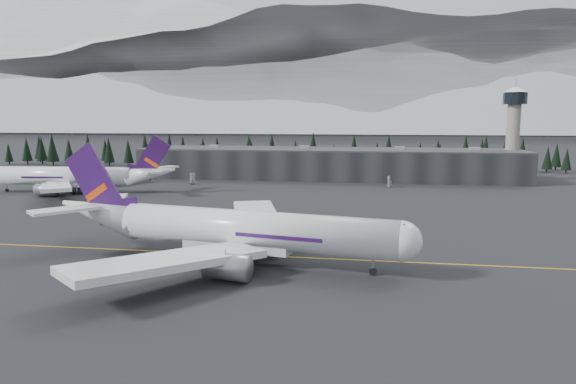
% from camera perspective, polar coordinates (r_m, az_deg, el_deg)
% --- Properties ---
extents(ground, '(1400.00, 1400.00, 0.00)m').
position_cam_1_polar(ground, '(98.76, -1.89, -6.83)').
color(ground, black).
rests_on(ground, ground).
extents(taxiline, '(400.00, 0.40, 0.02)m').
position_cam_1_polar(taxiline, '(96.86, -2.12, -7.13)').
color(taxiline, gold).
rests_on(taxiline, ground).
extents(terminal, '(160.00, 30.00, 12.60)m').
position_cam_1_polar(terminal, '(220.16, 4.42, 3.19)').
color(terminal, black).
rests_on(terminal, ground).
extents(control_tower, '(10.00, 10.00, 37.70)m').
position_cam_1_polar(control_tower, '(228.60, 23.77, 7.00)').
color(control_tower, gray).
rests_on(control_tower, ground).
extents(treeline, '(360.00, 20.00, 15.00)m').
position_cam_1_polar(treeline, '(256.84, 5.14, 4.18)').
color(treeline, black).
rests_on(treeline, ground).
extents(mountain_ridge, '(4400.00, 900.00, 420.00)m').
position_cam_1_polar(mountain_ridge, '(1093.97, 8.38, 6.85)').
color(mountain_ridge, white).
rests_on(mountain_ridge, ground).
extents(jet_main, '(71.07, 65.07, 21.05)m').
position_cam_1_polar(jet_main, '(93.68, -7.27, -3.99)').
color(jet_main, silver).
rests_on(jet_main, ground).
extents(jet_parked, '(67.65, 62.18, 19.91)m').
position_cam_1_polar(jet_parked, '(191.09, -22.26, 1.62)').
color(jet_parked, white).
rests_on(jet_parked, ground).
extents(gse_vehicle_a, '(3.20, 4.95, 1.27)m').
position_cam_1_polar(gse_vehicle_a, '(202.46, -10.54, 1.02)').
color(gse_vehicle_a, silver).
rests_on(gse_vehicle_a, ground).
extents(gse_vehicle_b, '(4.49, 2.73, 1.43)m').
position_cam_1_polar(gse_vehicle_b, '(194.73, 11.22, 0.74)').
color(gse_vehicle_b, silver).
rests_on(gse_vehicle_b, ground).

